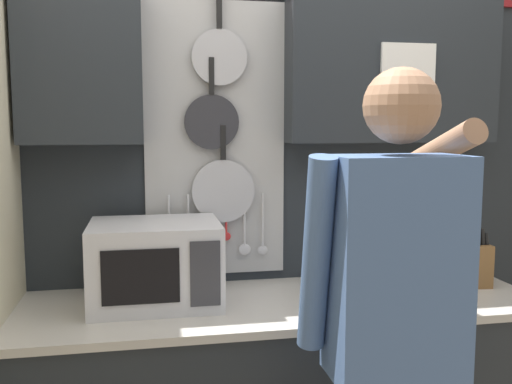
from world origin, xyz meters
TOP-DOWN VIEW (x-y plane):
  - back_wall_unit at (0.03, 0.29)m, footprint 2.59×0.22m
  - microwave at (-0.49, 0.05)m, footprint 0.49×0.39m
  - knife_block at (0.85, 0.06)m, footprint 0.13×0.16m
  - utensil_crock at (0.55, 0.06)m, footprint 0.12×0.12m
  - person at (0.18, -0.61)m, footprint 0.54×0.66m

SIDE VIEW (x-z plane):
  - utensil_crock at x=0.55m, z-range 0.81..1.14m
  - knife_block at x=0.85m, z-range 0.86..1.12m
  - person at x=0.18m, z-range 0.17..1.91m
  - microwave at x=-0.49m, z-range 0.90..1.21m
  - back_wall_unit at x=0.03m, z-range 0.25..2.65m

